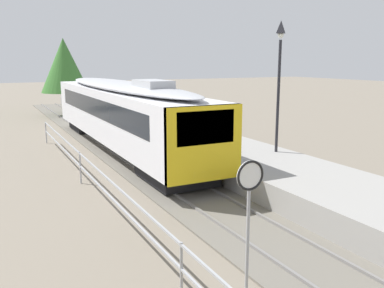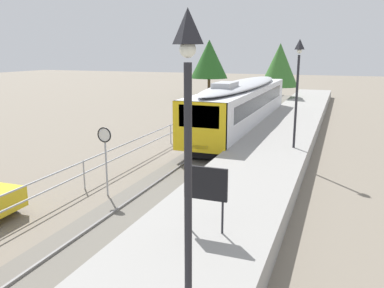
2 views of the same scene
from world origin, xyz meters
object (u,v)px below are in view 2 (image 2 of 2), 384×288
platform_lamp_mid_platform (298,73)px  platform_notice_board (206,186)px  platform_lamp_near_end (188,123)px  speed_limit_sign (105,144)px  commuter_train (242,103)px

platform_lamp_mid_platform → platform_notice_board: size_ratio=2.97×
platform_lamp_near_end → platform_lamp_mid_platform: size_ratio=1.00×
platform_notice_board → speed_limit_sign: size_ratio=0.64×
speed_limit_sign → platform_lamp_near_end: bearing=-49.4°
commuter_train → platform_lamp_mid_platform: platform_lamp_mid_platform is taller
platform_lamp_mid_platform → commuter_train: bearing=121.6°
speed_limit_sign → platform_lamp_mid_platform: bearing=48.4°
commuter_train → platform_lamp_near_end: 22.52m
commuter_train → platform_lamp_near_end: platform_lamp_near_end is taller
platform_lamp_mid_platform → platform_notice_board: 10.98m
platform_lamp_mid_platform → platform_notice_board: platform_lamp_mid_platform is taller
commuter_train → speed_limit_sign: commuter_train is taller
commuter_train → speed_limit_sign: (-1.98, -14.45, -0.02)m
platform_lamp_near_end → platform_notice_board: (-1.10, 4.07, -2.44)m
platform_lamp_near_end → platform_notice_board: size_ratio=2.97×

